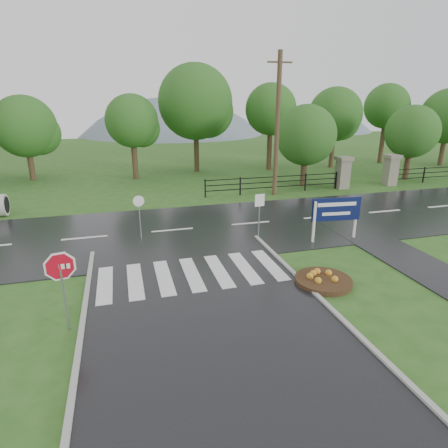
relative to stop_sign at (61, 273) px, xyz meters
name	(u,v)px	position (x,y,z in m)	size (l,w,h in m)	color
ground	(232,365)	(3.89, -2.62, -1.71)	(120.00, 120.00, 0.00)	#2C5A1E
main_road	(172,231)	(3.89, 7.38, -1.71)	(90.00, 8.00, 0.04)	black
walkway	(409,260)	(12.39, 1.38, -1.71)	(2.20, 11.00, 0.04)	#232326
crosswalk	(192,274)	(3.89, 2.38, -1.65)	(6.50, 2.80, 0.02)	silver
pillar_west	(343,172)	(16.89, 13.38, -0.53)	(1.00, 1.00, 2.24)	gray
pillar_east	(391,169)	(20.89, 13.38, -0.53)	(1.00, 1.00, 2.24)	gray
fence_west	(274,182)	(11.64, 13.38, -0.98)	(9.58, 0.08, 1.20)	black
hills	(154,215)	(7.38, 62.38, -17.24)	(102.00, 48.00, 48.00)	slate
treeline	(161,176)	(4.89, 21.38, -1.71)	(83.20, 5.20, 10.00)	#23561A
stop_sign	(61,273)	(0.00, 0.00, 0.00)	(1.06, 0.24, 2.43)	#939399
estate_billboard	(336,211)	(10.69, 4.15, -0.35)	(2.25, 0.29, 1.97)	silver
flower_bed	(323,280)	(8.12, 0.55, -1.56)	(1.94, 1.94, 0.39)	#332111
reg_sign_small	(259,207)	(7.57, 5.39, -0.24)	(0.46, 0.07, 2.06)	#939399
reg_sign_round	(139,212)	(2.37, 6.44, -0.37)	(0.48, 0.06, 2.08)	#939399
utility_pole_east	(277,125)	(11.50, 12.88, 2.80)	(1.58, 0.30, 8.86)	#473523
entrance_tree_left	(306,135)	(14.61, 14.88, 1.92)	(4.26, 4.26, 5.78)	#3D2B1C
entrance_tree_right	(412,132)	(23.60, 14.88, 1.97)	(4.00, 4.00, 5.70)	#3D2B1C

